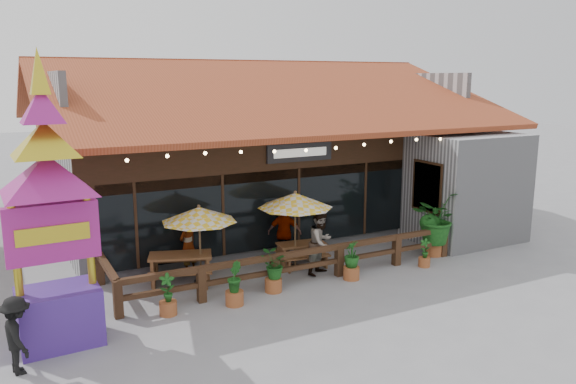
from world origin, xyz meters
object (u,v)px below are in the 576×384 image
umbrella_left (199,215)px  umbrella_right (295,201)px  thai_sign_tower (48,182)px  picnic_table_right (301,250)px  pedestrian (17,335)px  tropical_plant (435,219)px  picnic_table_left (181,264)px

umbrella_left → umbrella_right: umbrella_right is taller
thai_sign_tower → picnic_table_right: bearing=16.5°
pedestrian → umbrella_left: bearing=-69.0°
picnic_table_right → tropical_plant: tropical_plant is taller
thai_sign_tower → pedestrian: (-0.82, -0.92, -2.66)m
tropical_plant → pedestrian: bearing=-171.1°
umbrella_right → picnic_table_right: 1.58m
picnic_table_right → pedestrian: size_ratio=1.04×
picnic_table_left → umbrella_right: bearing=-6.6°
umbrella_right → thai_sign_tower: bearing=-164.0°
umbrella_right → picnic_table_right: (0.29, 0.15, -1.55)m
umbrella_left → tropical_plant: bearing=-8.7°
umbrella_left → umbrella_right: bearing=-3.0°
umbrella_left → umbrella_right: (2.80, -0.15, 0.12)m
umbrella_right → picnic_table_left: bearing=173.4°
thai_sign_tower → tropical_plant: thai_sign_tower is taller
umbrella_left → tropical_plant: size_ratio=1.18×
umbrella_right → thai_sign_tower: thai_sign_tower is taller
picnic_table_left → pedestrian: pedestrian is taller
picnic_table_right → picnic_table_left: bearing=176.3°
tropical_plant → thai_sign_tower: bearing=-175.2°
umbrella_right → pedestrian: (-7.36, -2.79, -1.25)m
pedestrian → picnic_table_right: bearing=-80.8°
picnic_table_right → thai_sign_tower: (-6.82, -2.02, 2.95)m
umbrella_left → picnic_table_left: 1.45m
umbrella_right → picnic_table_left: 3.62m
umbrella_right → picnic_table_right: bearing=27.4°
umbrella_left → tropical_plant: umbrella_left is taller
thai_sign_tower → umbrella_right: bearing=16.0°
umbrella_left → thai_sign_tower: size_ratio=0.37×
thai_sign_tower → tropical_plant: (10.92, 0.93, -2.24)m
picnic_table_left → thai_sign_tower: size_ratio=0.31×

